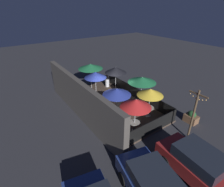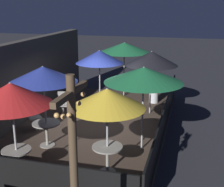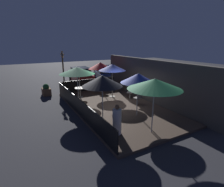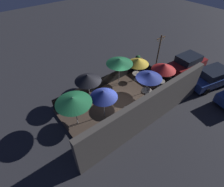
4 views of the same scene
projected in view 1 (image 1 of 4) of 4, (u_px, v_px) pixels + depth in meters
name	position (u px, v px, depth m)	size (l,w,h in m)	color
ground_plane	(111.00, 105.00, 14.46)	(60.00, 60.00, 0.00)	#2D2D33
patio_deck	(111.00, 105.00, 14.44)	(9.03, 4.98, 0.12)	#47382D
building_wall	(79.00, 99.00, 12.41)	(10.63, 0.36, 2.93)	#4C4742
fence_front	(133.00, 91.00, 15.44)	(8.83, 0.05, 0.95)	black
fence_side_left	(151.00, 128.00, 10.93)	(0.05, 4.78, 0.95)	black
patio_umbrella_0	(117.00, 92.00, 11.59)	(1.94, 1.94, 2.41)	#B2B2B7
patio_umbrella_1	(150.00, 92.00, 12.05)	(1.83, 1.83, 2.19)	#B2B2B7
patio_umbrella_2	(136.00, 103.00, 10.37)	(1.91, 1.91, 2.38)	#B2B2B7
patio_umbrella_3	(116.00, 70.00, 15.55)	(1.95, 1.95, 2.39)	#B2B2B7
patio_umbrella_4	(142.00, 80.00, 13.33)	(2.19, 2.19, 2.43)	#B2B2B7
patio_umbrella_5	(95.00, 75.00, 14.61)	(1.86, 1.86, 2.34)	#B2B2B7
patio_umbrella_6	(90.00, 66.00, 16.20)	(2.29, 2.29, 2.43)	#B2B2B7
dining_table_0	(117.00, 112.00, 12.32)	(0.82, 0.82, 0.73)	#9E998E
dining_table_1	(148.00, 109.00, 12.69)	(0.76, 0.76, 0.71)	#9E998E
dining_table_2	(134.00, 124.00, 11.07)	(0.71, 0.71, 0.74)	#9E998E
patio_chair_0	(97.00, 111.00, 12.63)	(0.57, 0.57, 0.90)	gray
patio_chair_1	(93.00, 101.00, 13.86)	(0.48, 0.48, 0.93)	gray
patron_0	(107.00, 81.00, 17.23)	(0.54, 0.54, 1.35)	silver
planter_box	(191.00, 117.00, 12.26)	(0.89, 0.62, 0.92)	brown
light_post	(194.00, 113.00, 10.07)	(1.10, 0.12, 3.34)	brown
parked_car_0	(199.00, 165.00, 8.10)	(4.03, 2.02, 1.62)	maroon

